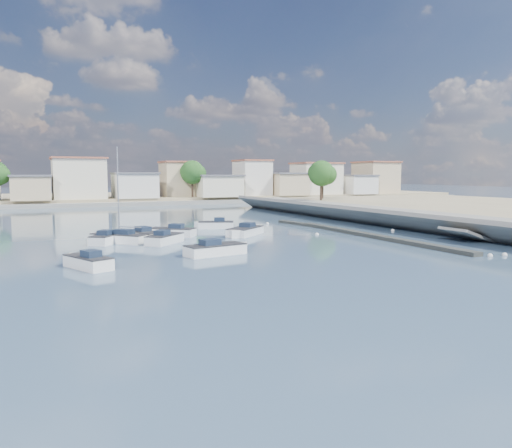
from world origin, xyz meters
The scene contains 17 objects.
ground centered at (0.00, 40.00, 0.00)m, with size 400.00×400.00×0.00m, color #304660.
seawall_walkway centered at (18.50, 13.00, 0.90)m, with size 5.00×90.00×1.80m, color slate.
breakwater centered at (6.90, 12.69, 0.17)m, with size 2.00×31.02×0.35m.
far_shore_land centered at (0.00, 92.00, 0.70)m, with size 160.00×40.00×1.40m, color gray.
far_shore_quay centered at (0.00, 71.00, 0.40)m, with size 160.00×2.50×0.80m, color slate.
far_town centered at (10.71, 76.92, 4.93)m, with size 113.01×12.80×8.35m.
shore_trees centered at (8.34, 68.11, 6.22)m, with size 74.56×38.32×7.92m.
motorboat_a centered at (-20.84, 4.67, 0.38)m, with size 3.05×4.45×1.48m.
motorboat_b centered at (-12.91, 14.45, 0.38)m, with size 4.20×4.18×1.48m.
motorboat_c centered at (-11.20, 19.57, 0.38)m, with size 4.75×4.25×1.48m.
motorboat_d centered at (-4.09, 16.84, 0.38)m, with size 5.16×4.95×1.48m.
motorboat_e centered at (-17.70, 16.81, 0.38)m, with size 3.77×4.40×1.48m.
motorboat_f centered at (-4.65, 24.53, 0.38)m, with size 4.56×3.05×1.48m.
motorboat_g centered at (-14.07, 17.21, 0.38)m, with size 3.09×5.37×1.48m.
motorboat_h centered at (-10.78, 6.33, 0.38)m, with size 5.47×2.80×1.48m.
sailboat centered at (-16.95, 16.73, 0.42)m, with size 5.10×5.16×9.00m.
mooring_buoys centered at (5.70, 12.59, 0.05)m, with size 14.93×31.75×0.40m.
Camera 1 is at (-24.12, -30.34, 6.30)m, focal length 35.00 mm.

